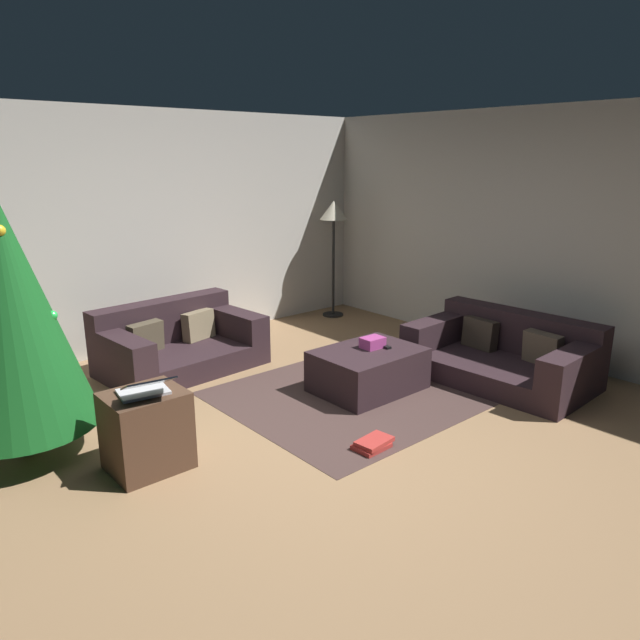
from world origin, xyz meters
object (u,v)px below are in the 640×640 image
(tv_remote, at_px, (384,346))
(side_table, at_px, (147,431))
(ottoman, at_px, (368,370))
(couch_left, at_px, (177,343))
(christmas_tree, at_px, (8,310))
(couch_right, at_px, (505,355))
(corner_lamp, at_px, (334,219))
(gift_box, at_px, (373,343))
(book_stack, at_px, (373,444))
(laptop, at_px, (145,389))

(tv_remote, xyz_separation_m, side_table, (-2.35, 0.03, -0.12))
(ottoman, xyz_separation_m, tv_remote, (0.17, -0.03, 0.20))
(couch_left, bearing_deg, ottoman, 117.51)
(tv_remote, xyz_separation_m, christmas_tree, (-2.93, 0.79, 0.69))
(couch_left, height_order, couch_right, couch_left)
(ottoman, xyz_separation_m, corner_lamp, (1.52, 2.17, 1.11))
(gift_box, distance_m, corner_lamp, 2.73)
(ottoman, xyz_separation_m, book_stack, (-0.79, -0.84, -0.16))
(couch_right, height_order, side_table, couch_right)
(couch_right, height_order, corner_lamp, corner_lamp)
(laptop, distance_m, book_stack, 1.69)
(side_table, bearing_deg, couch_left, 56.73)
(couch_left, height_order, corner_lamp, corner_lamp)
(couch_left, relative_size, christmas_tree, 0.79)
(book_stack, relative_size, corner_lamp, 0.20)
(side_table, distance_m, corner_lamp, 4.41)
(ottoman, bearing_deg, side_table, -179.81)
(couch_left, bearing_deg, corner_lamp, -173.86)
(couch_right, xyz_separation_m, tv_remote, (-1.04, 0.63, 0.16))
(couch_right, relative_size, laptop, 3.84)
(side_table, bearing_deg, gift_box, 0.86)
(christmas_tree, height_order, laptop, christmas_tree)
(side_table, distance_m, book_stack, 1.63)
(tv_remote, xyz_separation_m, book_stack, (-0.96, -0.80, -0.36))
(book_stack, bearing_deg, ottoman, 46.62)
(ottoman, height_order, christmas_tree, christmas_tree)
(book_stack, xyz_separation_m, corner_lamp, (2.31, 3.01, 1.27))
(side_table, relative_size, laptop, 1.25)
(laptop, bearing_deg, gift_box, 2.43)
(laptop, bearing_deg, couch_left, 57.42)
(couch_left, height_order, side_table, couch_left)
(couch_left, relative_size, side_table, 2.87)
(christmas_tree, height_order, corner_lamp, christmas_tree)
(side_table, bearing_deg, tv_remote, -0.63)
(laptop, bearing_deg, ottoman, 1.82)
(couch_right, distance_m, side_table, 3.45)
(laptop, bearing_deg, side_table, 80.50)
(book_stack, height_order, corner_lamp, corner_lamp)
(side_table, bearing_deg, corner_lamp, 30.52)
(gift_box, bearing_deg, couch_right, -31.13)
(tv_remote, xyz_separation_m, laptop, (-2.36, -0.04, 0.22))
(gift_box, relative_size, corner_lamp, 0.13)
(gift_box, bearing_deg, ottoman, -161.40)
(side_table, xyz_separation_m, corner_lamp, (3.70, 2.18, 1.03))
(couch_left, height_order, tv_remote, couch_left)
(laptop, height_order, book_stack, laptop)
(laptop, bearing_deg, book_stack, -28.84)
(couch_right, relative_size, book_stack, 5.58)
(gift_box, bearing_deg, couch_left, 123.97)
(book_stack, bearing_deg, side_table, 149.04)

